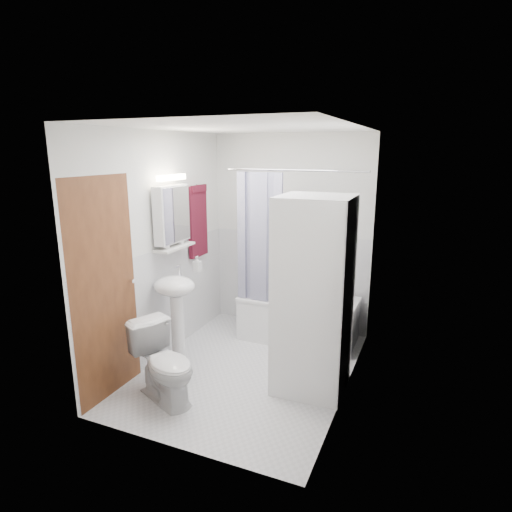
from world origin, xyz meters
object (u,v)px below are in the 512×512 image
at_px(sink, 175,300).
at_px(toilet, 165,364).
at_px(washer_dryer, 313,296).
at_px(bathtub, 298,316).

distance_m(sink, toilet, 0.78).
distance_m(washer_dryer, toilet, 1.47).
relative_size(bathtub, washer_dryer, 0.74).
bearing_deg(toilet, washer_dryer, -33.02).
bearing_deg(toilet, bathtub, 1.42).
height_order(sink, washer_dryer, washer_dryer).
bearing_deg(washer_dryer, sink, -177.64).
xyz_separation_m(sink, toilet, (0.29, -0.63, -0.36)).
bearing_deg(sink, washer_dryer, 3.86).
distance_m(bathtub, sink, 1.51).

